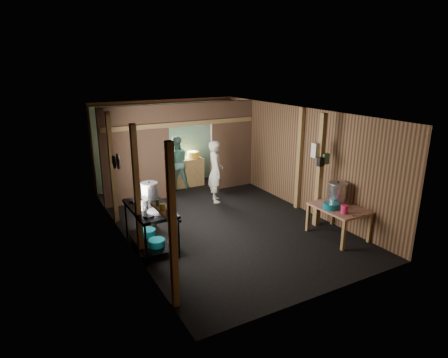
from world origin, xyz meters
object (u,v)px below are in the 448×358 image
prep_table (338,222)px  stock_pot (337,193)px  stove_pot_large (150,191)px  gas_range (151,227)px  cook (216,172)px  yellow_tub (193,155)px  pink_bucket (344,209)px

prep_table → stock_pot: size_ratio=2.37×
stove_pot_large → stock_pot: size_ratio=0.75×
gas_range → stove_pot_large: 0.80m
gas_range → stock_pot: bearing=-17.5°
gas_range → cook: size_ratio=0.89×
stove_pot_large → prep_table: bearing=-28.8°
gas_range → stock_pot: 4.06m
stove_pot_large → yellow_tub: stove_pot_large is taller
yellow_tub → stock_pot: bearing=-74.4°
stock_pot → pink_bucket: stock_pot is taller
stove_pot_large → gas_range: bearing=-108.6°
stock_pot → prep_table: bearing=-122.1°
stove_pot_large → stock_pot: bearing=-25.1°
cook → gas_range: bearing=145.2°
stock_pot → pink_bucket: (-0.30, -0.52, -0.14)m
pink_bucket → stock_pot: bearing=59.7°
gas_range → prep_table: size_ratio=1.30×
stock_pot → pink_bucket: 0.62m
yellow_tub → cook: cook is taller
stove_pot_large → pink_bucket: (3.38, -2.24, -0.28)m
stock_pot → yellow_tub: size_ratio=1.36×
gas_range → yellow_tub: (2.53, 3.50, 0.51)m
stock_pot → cook: (-1.42, 3.04, -0.06)m
stock_pot → yellow_tub: stock_pot is taller
prep_table → stove_pot_large: bearing=151.2°
yellow_tub → cook: 1.68m
stock_pot → yellow_tub: bearing=105.6°
pink_bucket → yellow_tub: 5.34m
prep_table → pink_bucket: pink_bucket is taller
prep_table → stock_pot: stock_pot is taller
cook → pink_bucket: bearing=-144.3°
stove_pot_large → cook: cook is taller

